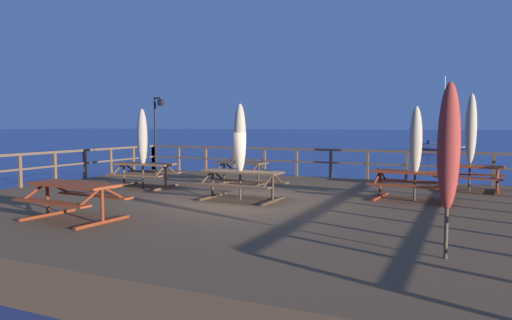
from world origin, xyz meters
TOP-DOWN VIEW (x-y plane):
  - ground_plane at (0.00, 0.00)m, footprint 600.00×600.00m
  - wooden_deck at (0.00, 0.00)m, footprint 15.21×12.50m
  - railing_waterside_far at (-0.00, 6.10)m, footprint 15.01×0.10m
  - railing_side_left at (-7.46, -0.00)m, footprint 0.10×12.30m
  - picnic_table_front_right at (-3.97, 1.07)m, footprint 2.02×1.54m
  - picnic_table_mid_right at (5.40, 4.51)m, footprint 1.96×1.54m
  - picnic_table_front_left at (4.06, 1.92)m, footprint 2.17×1.58m
  - picnic_table_mid_left at (-0.03, 0.11)m, footprint 2.17×1.44m
  - picnic_table_back_right at (-2.03, -3.69)m, footprint 2.09×1.52m
  - picnic_table_back_left at (-1.46, 2.89)m, footprint 1.75×1.50m
  - patio_umbrella_tall_mid_left at (-3.98, 1.00)m, footprint 0.32×0.32m
  - patio_umbrella_tall_back_left at (5.41, 4.49)m, footprint 0.32×0.32m
  - patio_umbrella_short_mid at (4.12, 1.88)m, footprint 0.32×0.32m
  - patio_umbrella_short_front at (-0.08, 0.12)m, footprint 0.32×0.32m
  - patio_umbrella_tall_back_right at (5.14, -3.50)m, footprint 0.32×0.32m
  - lamp_post_hooked at (-6.73, 5.46)m, footprint 0.63×0.40m
  - sailboat_distant at (2.39, 41.24)m, footprint 6.23×3.36m

SIDE VIEW (x-z plane):
  - ground_plane at x=0.00m, z-range 0.00..0.00m
  - wooden_deck at x=0.00m, z-range 0.00..0.73m
  - sailboat_distant at x=2.39m, z-range -3.35..4.37m
  - picnic_table_back_left at x=-1.46m, z-range 0.89..1.66m
  - picnic_table_mid_right at x=5.40m, z-range 0.89..1.67m
  - picnic_table_front_right at x=-3.97m, z-range 0.90..1.67m
  - picnic_table_back_right at x=-2.03m, z-range 0.90..1.67m
  - picnic_table_front_left at x=4.06m, z-range 0.90..1.68m
  - picnic_table_mid_left at x=-0.03m, z-range 0.90..1.68m
  - railing_side_left at x=-7.46m, z-range 0.91..2.00m
  - railing_waterside_far at x=0.00m, z-range 0.91..2.00m
  - patio_umbrella_short_mid at x=4.12m, z-range 1.06..3.53m
  - patio_umbrella_tall_mid_left at x=-3.98m, z-range 1.06..3.55m
  - patio_umbrella_short_front at x=-0.08m, z-range 1.07..3.60m
  - patio_umbrella_tall_back_right at x=5.14m, z-range 1.08..3.67m
  - patio_umbrella_tall_back_left at x=5.41m, z-range 1.12..4.03m
  - lamp_post_hooked at x=-6.73m, z-range 1.24..4.44m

